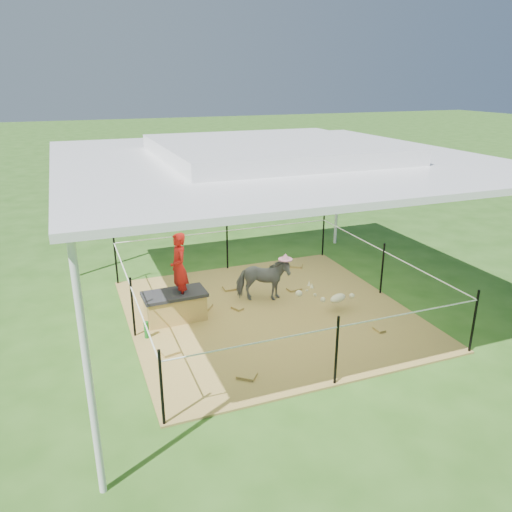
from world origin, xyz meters
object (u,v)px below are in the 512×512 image
object	(u,v)px
trash_barrel	(307,191)
picnic_table_far	(305,181)
woman	(179,262)
picnic_table_near	(221,191)
distant_person	(245,191)
straw_bale	(175,308)
green_bottle	(146,330)
pony	(263,280)
foal	(338,297)

from	to	relation	value
trash_barrel	picnic_table_far	xyz separation A→B (m)	(0.96, 2.08, -0.13)
woman	picnic_table_near	size ratio (longest dim) A/B	0.65
distant_person	straw_bale	bearing A→B (deg)	83.24
green_bottle	picnic_table_far	size ratio (longest dim) A/B	0.16
woman	distant_person	distance (m)	7.64
pony	trash_barrel	distance (m)	7.24
distant_person	pony	bearing A→B (deg)	94.51
pony	foal	bearing A→B (deg)	-110.63
straw_bale	distant_person	bearing A→B (deg)	61.23
woman	picnic_table_far	bearing A→B (deg)	140.55
green_bottle	picnic_table_near	world-z (taller)	picnic_table_near
woman	trash_barrel	size ratio (longest dim) A/B	1.19
picnic_table_near	trash_barrel	bearing A→B (deg)	-22.79
pony	distant_person	size ratio (longest dim) A/B	0.87
straw_bale	pony	xyz separation A→B (m)	(1.63, 0.17, 0.19)
woman	distant_person	bearing A→B (deg)	150.11
straw_bale	woman	bearing A→B (deg)	0.00
green_bottle	picnic_table_far	bearing A→B (deg)	51.11
pony	distant_person	xyz separation A→B (m)	(2.06, 6.55, 0.11)
straw_bale	picnic_table_far	world-z (taller)	picnic_table_far
straw_bale	trash_barrel	size ratio (longest dim) A/B	0.99
pony	picnic_table_near	size ratio (longest dim) A/B	0.53
trash_barrel	picnic_table_far	distance (m)	2.29
straw_bale	foal	xyz separation A→B (m)	(2.67, -0.68, 0.05)
foal	trash_barrel	distance (m)	7.51
distant_person	picnic_table_far	bearing A→B (deg)	-128.48
straw_bale	trash_barrel	distance (m)	8.37
green_bottle	straw_bale	bearing A→B (deg)	39.29
green_bottle	pony	world-z (taller)	pony
green_bottle	pony	bearing A→B (deg)	15.96
straw_bale	pony	distance (m)	1.64
straw_bale	foal	bearing A→B (deg)	-14.26
green_bottle	trash_barrel	world-z (taller)	trash_barrel
picnic_table_far	woman	bearing A→B (deg)	-125.12
picnic_table_near	picnic_table_far	bearing A→B (deg)	19.90
straw_bale	woman	size ratio (longest dim) A/B	0.83
foal	distant_person	size ratio (longest dim) A/B	0.86
green_bottle	woman	bearing A→B (deg)	34.70
trash_barrel	picnic_table_near	world-z (taller)	trash_barrel
foal	straw_bale	bearing A→B (deg)	143.66
picnic_table_far	pony	bearing A→B (deg)	-118.47
woman	distant_person	world-z (taller)	woman
foal	distant_person	distance (m)	7.47
straw_bale	pony	bearing A→B (deg)	6.04
picnic_table_near	pony	bearing A→B (deg)	-92.39
straw_bale	green_bottle	world-z (taller)	straw_bale
trash_barrel	green_bottle	bearing A→B (deg)	-132.39
woman	green_bottle	distance (m)	1.17
foal	distant_person	bearing A→B (deg)	60.04
green_bottle	foal	size ratio (longest dim) A/B	0.29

